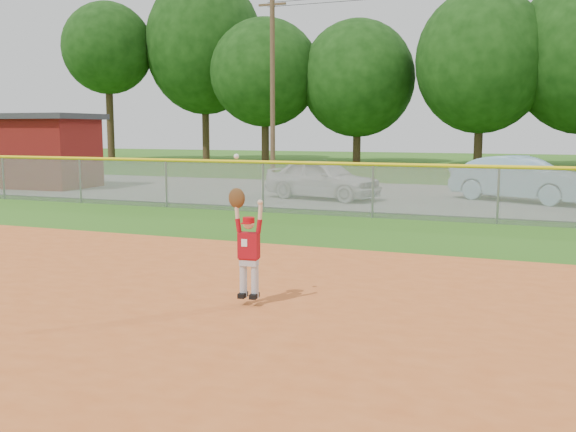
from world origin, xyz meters
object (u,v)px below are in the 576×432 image
at_px(car_white_a, 323,179).
at_px(utility_shed, 46,150).
at_px(ballplayer, 247,244).
at_px(car_blue, 521,179).

bearing_deg(car_white_a, utility_shed, 103.35).
relative_size(car_white_a, ballplayer, 2.08).
bearing_deg(ballplayer, utility_shed, 138.90).
distance_m(car_white_a, ballplayer, 13.85).
height_order(car_blue, ballplayer, ballplayer).
xyz_separation_m(car_blue, ballplayer, (-3.21, -15.12, 0.11)).
bearing_deg(car_white_a, car_blue, -61.95).
xyz_separation_m(car_white_a, utility_shed, (-12.17, 0.05, 0.84)).
distance_m(car_white_a, car_blue, 6.73).
distance_m(car_white_a, utility_shed, 12.20).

